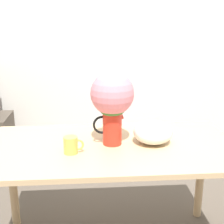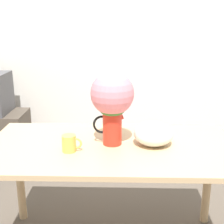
% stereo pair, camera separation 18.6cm
% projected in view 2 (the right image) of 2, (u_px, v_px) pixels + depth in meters
% --- Properties ---
extents(wall_back, '(8.00, 0.05, 2.60)m').
position_uv_depth(wall_back, '(119.00, 39.00, 3.37)').
color(wall_back, silver).
rests_on(wall_back, ground_plane).
extents(table, '(1.54, 0.80, 0.77)m').
position_uv_depth(table, '(112.00, 160.00, 1.93)').
color(table, tan).
rests_on(table, ground_plane).
extents(flower_vase, '(0.26, 0.26, 0.45)m').
position_uv_depth(flower_vase, '(112.00, 99.00, 1.84)').
color(flower_vase, red).
rests_on(flower_vase, table).
extents(coffee_mug, '(0.12, 0.08, 0.10)m').
position_uv_depth(coffee_mug, '(69.00, 143.00, 1.80)').
color(coffee_mug, gold).
rests_on(coffee_mug, table).
extents(white_bowl, '(0.24, 0.24, 0.14)m').
position_uv_depth(white_bowl, '(153.00, 134.00, 1.89)').
color(white_bowl, silver).
rests_on(white_bowl, table).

